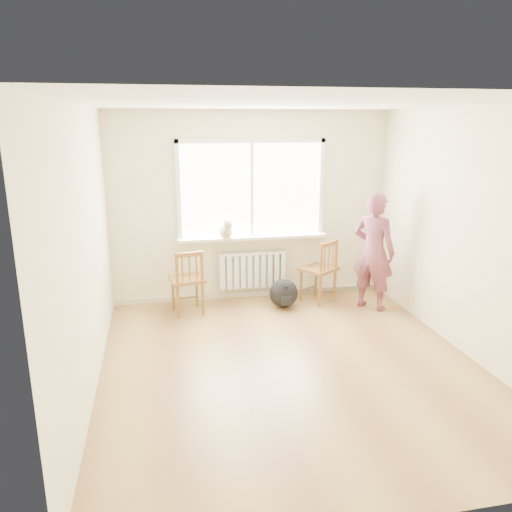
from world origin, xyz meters
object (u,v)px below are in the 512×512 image
cat (226,230)px  chair_right (321,271)px  person (373,252)px  chair_left (188,282)px  backpack (284,293)px

cat → chair_right: bearing=-15.6°
person → cat: bearing=30.8°
chair_left → person: size_ratio=0.55×
cat → person: bearing=-22.5°
person → cat: size_ratio=3.55×
person → backpack: (-1.19, 0.26, -0.61)m
chair_right → cat: bearing=-44.2°
chair_left → person: person is taller
chair_right → person: size_ratio=0.56×
chair_right → person: bearing=115.8°
chair_left → backpack: (1.33, -0.01, -0.25)m
chair_right → chair_left: bearing=-31.0°
backpack → cat: bearing=155.1°
chair_right → backpack: 0.64m
person → backpack: person is taller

